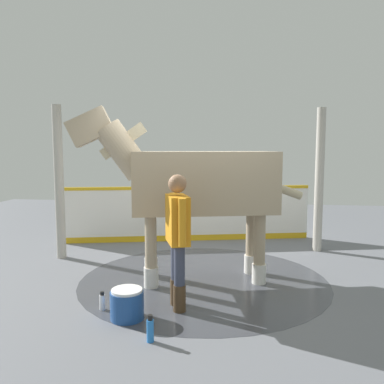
# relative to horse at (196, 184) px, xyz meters

# --- Properties ---
(ground_plane) EXTENTS (16.00, 16.00, 0.02)m
(ground_plane) POSITION_rel_horse_xyz_m (-0.17, 0.02, -1.41)
(ground_plane) COLOR slate
(wet_patch) EXTENTS (3.58, 3.58, 0.00)m
(wet_patch) POSITION_rel_horse_xyz_m (-0.03, 0.11, -1.40)
(wet_patch) COLOR #42444C
(wet_patch) RESTS_ON ground
(barrier_wall) EXTENTS (1.27, 4.96, 1.13)m
(barrier_wall) POSITION_rel_horse_xyz_m (-2.42, -0.46, -0.88)
(barrier_wall) COLOR white
(barrier_wall) RESTS_ON ground
(roof_post_near) EXTENTS (0.16, 0.16, 2.64)m
(roof_post_near) POSITION_rel_horse_xyz_m (-0.85, -2.48, -0.08)
(roof_post_near) COLOR #B7B2A8
(roof_post_near) RESTS_ON ground
(roof_post_far) EXTENTS (0.16, 0.16, 2.64)m
(roof_post_far) POSITION_rel_horse_xyz_m (-1.94, 2.05, -0.08)
(roof_post_far) COLOR #B7B2A8
(roof_post_far) RESTS_ON ground
(horse) EXTENTS (1.30, 3.29, 2.47)m
(horse) POSITION_rel_horse_xyz_m (0.00, 0.00, 0.00)
(horse) COLOR tan
(horse) RESTS_ON ground
(handler) EXTENTS (0.62, 0.37, 1.60)m
(handler) POSITION_rel_horse_xyz_m (1.02, -0.09, -0.49)
(handler) COLOR #47331E
(handler) RESTS_ON ground
(wash_bucket) EXTENTS (0.38, 0.38, 0.34)m
(wash_bucket) POSITION_rel_horse_xyz_m (1.40, -0.60, -1.23)
(wash_bucket) COLOR #1E478C
(wash_bucket) RESTS_ON ground
(bottle_shampoo) EXTENTS (0.07, 0.07, 0.22)m
(bottle_shampoo) POSITION_rel_horse_xyz_m (1.21, -0.96, -1.30)
(bottle_shampoo) COLOR white
(bottle_shampoo) RESTS_ON ground
(bottle_spray) EXTENTS (0.07, 0.07, 0.27)m
(bottle_spray) POSITION_rel_horse_xyz_m (1.88, -0.21, -1.28)
(bottle_spray) COLOR blue
(bottle_spray) RESTS_ON ground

